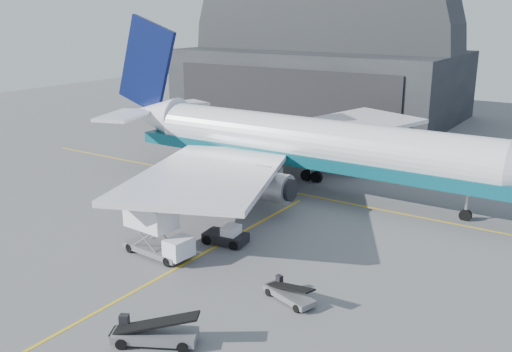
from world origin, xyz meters
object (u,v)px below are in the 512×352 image
Objects in this scene: pushback_tug at (227,236)px; belt_loader_b at (289,294)px; catering_truck at (156,230)px; belt_loader_a at (154,334)px; airliner at (297,142)px.

belt_loader_b is at bearing -38.89° from pushback_tug.
belt_loader_b is (12.68, -0.70, -1.62)m from catering_truck.
catering_truck is 12.93m from belt_loader_a.
pushback_tug is 10.99m from belt_loader_b.
belt_loader_a is 9.73m from belt_loader_b.
belt_loader_b is at bearing 1.14° from catering_truck.
pushback_tug is at bearing -80.94° from airliner.
pushback_tug reaches higher than belt_loader_b.
airliner is 13.91× the size of pushback_tug.
pushback_tug is at bearing 81.89° from belt_loader_a.
belt_loader_a is (7.98, -31.32, -4.61)m from airliner.
airliner is at bearing 92.69° from catering_truck.
airliner is 25.95m from belt_loader_b.
belt_loader_a reaches higher than belt_loader_b.
belt_loader_a is 1.22× the size of belt_loader_b.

